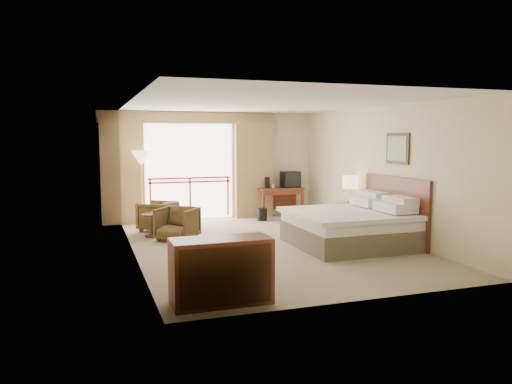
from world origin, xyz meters
name	(u,v)px	position (x,y,z in m)	size (l,w,h in m)	color
floor	(267,245)	(0.00, 0.00, 0.00)	(7.00, 7.00, 0.00)	gray
ceiling	(267,103)	(0.00, 0.00, 2.70)	(7.00, 7.00, 0.00)	white
wall_back	(220,165)	(0.00, 3.50, 1.35)	(5.00, 5.00, 0.00)	beige
wall_front	(364,195)	(0.00, -3.50, 1.35)	(5.00, 5.00, 0.00)	beige
wall_left	(133,179)	(-2.50, 0.00, 1.35)	(7.00, 7.00, 0.00)	beige
wall_right	(381,172)	(2.50, 0.00, 1.35)	(7.00, 7.00, 0.00)	beige
balcony_door	(190,172)	(-0.80, 3.48, 1.20)	(2.40, 2.40, 0.00)	white
balcony_railing	(190,187)	(-0.80, 3.46, 0.81)	(2.09, 0.03, 1.02)	red
curtain_left	(122,172)	(-2.45, 3.35, 1.25)	(1.00, 0.26, 2.50)	olive
curtain_right	(253,169)	(0.85, 3.35, 1.25)	(1.00, 0.26, 2.50)	olive
valance	(190,118)	(-0.80, 3.38, 2.55)	(4.40, 0.22, 0.28)	olive
hvac_vent	(268,126)	(1.30, 3.47, 2.35)	(0.50, 0.04, 0.50)	silver
bed	(351,226)	(1.50, -0.60, 0.38)	(2.13, 2.06, 0.97)	brown
headboard	(395,210)	(2.46, -0.60, 0.65)	(0.06, 2.10, 1.30)	#582012
framed_art	(397,149)	(2.47, -0.60, 1.85)	(0.04, 0.72, 0.60)	black
nightstand	(351,218)	(2.23, 0.71, 0.31)	(0.43, 0.51, 0.61)	#582012
table_lamp	(350,183)	(2.23, 0.76, 1.07)	(0.34, 0.34, 0.59)	tan
phone	(352,203)	(2.18, 0.56, 0.65)	(0.18, 0.14, 0.08)	black
desk	(279,194)	(1.50, 3.18, 0.59)	(1.17, 0.57, 0.76)	#582012
tv	(291,179)	(1.80, 3.12, 0.97)	(0.46, 0.37, 0.42)	black
coffee_maker	(267,183)	(1.15, 3.13, 0.90)	(0.13, 0.13, 0.29)	black
cup	(273,186)	(1.30, 3.08, 0.81)	(0.07, 0.07, 0.10)	white
wastebasket	(262,214)	(0.86, 2.69, 0.15)	(0.25, 0.25, 0.31)	black
armchair_far	(158,231)	(-1.80, 2.14, 0.00)	(0.71, 0.73, 0.66)	#42301A
armchair_near	(178,240)	(-1.56, 1.00, 0.00)	(0.72, 0.74, 0.67)	#42301A
side_table	(152,221)	(-1.99, 1.50, 0.33)	(0.44, 0.44, 0.48)	black
book	(152,214)	(-1.99, 1.50, 0.49)	(0.15, 0.20, 0.02)	white
floor_lamp	(141,161)	(-2.03, 3.08, 1.51)	(0.45, 0.45, 1.76)	tan
dresser	(221,271)	(-1.72, -3.03, 0.41)	(1.24, 0.53, 0.83)	#582012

